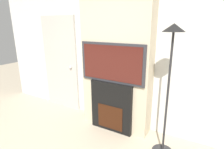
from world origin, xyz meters
The scene contains 6 objects.
wall_back centered at (0.00, 2.03, 1.35)m, with size 6.00×0.06×2.70m.
chimney_breast centered at (0.00, 1.84, 1.35)m, with size 1.22×0.32×2.70m.
fireplace centered at (0.00, 1.68, 0.44)m, with size 0.76×0.15×0.89m.
television centered at (0.00, 1.68, 1.21)m, with size 1.14×0.07×0.65m.
floor_lamp centered at (0.94, 1.52, 1.31)m, with size 0.30×0.30×1.82m.
entry_door centered at (-1.44, 1.97, 0.99)m, with size 0.90×0.09×1.99m.
Camera 1 is at (1.34, -0.72, 1.80)m, focal length 28.00 mm.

